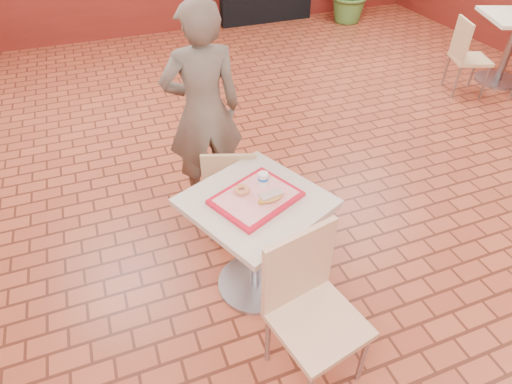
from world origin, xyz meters
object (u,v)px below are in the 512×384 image
object	(u,v)px
chair_main_back	(230,187)
serving_tray	(256,198)
ring_donut	(242,190)
chair_main_front	(310,304)
chair_second_left	(466,53)
long_john_donut	(271,197)
main_table	(256,231)
customer	(203,111)
paper_cup	(263,179)

from	to	relation	value
chair_main_back	serving_tray	distance (m)	0.65
chair_main_back	ring_donut	bearing A→B (deg)	100.27
chair_main_front	serving_tray	bearing A→B (deg)	84.40
ring_donut	chair_second_left	size ratio (longest dim) A/B	0.11
chair_main_front	ring_donut	xyz separation A→B (m)	(-0.13, 0.69, 0.29)
long_john_donut	serving_tray	bearing A→B (deg)	135.88
main_table	chair_main_front	bearing A→B (deg)	-83.93
long_john_donut	chair_second_left	bearing A→B (deg)	31.01
chair_second_left	chair_main_back	bearing A→B (deg)	132.13
chair_main_front	customer	world-z (taller)	customer
chair_main_front	long_john_donut	distance (m)	0.63
long_john_donut	chair_second_left	xyz separation A→B (m)	(3.32, 2.00, -0.34)
ring_donut	long_john_donut	xyz separation A→B (m)	(0.13, -0.13, 0.01)
serving_tray	ring_donut	bearing A→B (deg)	133.57
customer	long_john_donut	bearing A→B (deg)	96.57
long_john_donut	main_table	bearing A→B (deg)	135.88
long_john_donut	ring_donut	bearing A→B (deg)	134.72
serving_tray	long_john_donut	size ratio (longest dim) A/B	2.77
paper_cup	ring_donut	bearing A→B (deg)	-170.37
chair_main_front	long_john_donut	xyz separation A→B (m)	(0.00, 0.56, 0.30)
paper_cup	chair_main_back	bearing A→B (deg)	98.61
customer	serving_tray	world-z (taller)	customer
customer	long_john_donut	size ratio (longest dim) A/B	9.76
paper_cup	chair_main_front	bearing A→B (deg)	-91.19
ring_donut	long_john_donut	world-z (taller)	long_john_donut
ring_donut	paper_cup	world-z (taller)	paper_cup
customer	chair_second_left	size ratio (longest dim) A/B	1.91
chair_main_front	chair_second_left	size ratio (longest dim) A/B	1.09
main_table	serving_tray	bearing A→B (deg)	153.43
serving_tray	chair_second_left	world-z (taller)	chair_second_left
serving_tray	long_john_donut	bearing A→B (deg)	-44.12
main_table	serving_tray	distance (m)	0.27
chair_main_front	serving_tray	distance (m)	0.68
customer	chair_second_left	bearing A→B (deg)	-163.67
chair_main_front	serving_tray	world-z (taller)	chair_main_front
main_table	chair_main_back	bearing A→B (deg)	88.90
chair_main_back	customer	distance (m)	0.63
long_john_donut	chair_main_front	bearing A→B (deg)	-90.06
chair_second_left	customer	bearing A→B (deg)	124.42
paper_cup	main_table	bearing A→B (deg)	-131.24
chair_main_back	long_john_donut	distance (m)	0.73
chair_second_left	main_table	bearing A→B (deg)	139.63
chair_main_front	ring_donut	bearing A→B (deg)	89.05
main_table	chair_main_back	size ratio (longest dim) A/B	0.96
long_john_donut	paper_cup	world-z (taller)	paper_cup
chair_main_front	customer	distance (m)	1.70
main_table	paper_cup	bearing A→B (deg)	48.76
serving_tray	chair_second_left	bearing A→B (deg)	29.70
main_table	customer	distance (m)	1.10
chair_main_front	ring_donut	distance (m)	0.76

